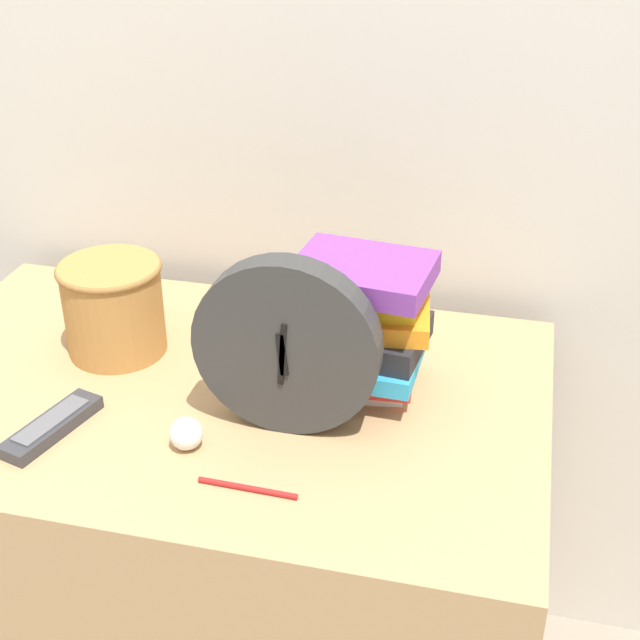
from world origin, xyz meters
The scene contains 8 objects.
wall_back centered at (0.00, 0.75, 1.20)m, with size 6.00×0.04×2.40m.
desk centered at (0.00, 0.34, 0.38)m, with size 1.05×0.68×0.77m.
desk_clock centered at (0.14, 0.27, 0.91)m, with size 0.27×0.05×0.27m.
book_stack centered at (0.21, 0.40, 0.88)m, with size 0.26×0.19×0.22m.
basket centered at (-0.19, 0.41, 0.86)m, with size 0.17×0.17×0.16m.
tv_remote centered at (-0.19, 0.17, 0.78)m, with size 0.09×0.18×0.02m.
crumpled_paper_ball centered at (0.02, 0.19, 0.79)m, with size 0.05×0.05×0.05m.
pen centered at (0.13, 0.12, 0.77)m, with size 0.14×0.01×0.01m.
Camera 1 is at (0.44, -0.76, 1.56)m, focal length 50.00 mm.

